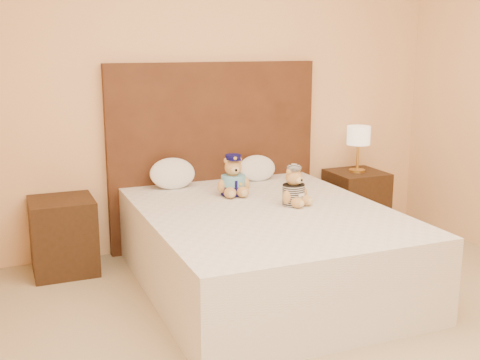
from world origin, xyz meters
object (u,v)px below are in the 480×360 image
Objects in this scene: bed at (265,248)px; pillow_left at (172,172)px; teddy_police at (233,175)px; lamp at (358,138)px; teddy_prisoner at (294,186)px; pillow_right at (257,167)px; nightstand_right at (356,202)px; nightstand_left at (63,236)px.

pillow_left is at bearing 116.12° from bed.
lamp is at bearing 20.81° from teddy_police.
pillow_right is at bearing 64.44° from teddy_prisoner.
teddy_prisoner is at bearing -95.62° from pillow_right.
teddy_police is at bearing 105.29° from teddy_prisoner.
nightstand_right is at bearing 20.81° from teddy_police.
pillow_right is (1.56, 0.03, 0.39)m from nightstand_left.
teddy_police is (-1.31, -0.36, 0.43)m from nightstand_right.
pillow_left reaches higher than bed.
teddy_police reaches higher than nightstand_right.
teddy_police reaches higher than bed.
lamp reaches higher than teddy_prisoner.
teddy_prisoner reaches higher than bed.
nightstand_left is (-1.25, 0.80, -0.00)m from bed.
teddy_prisoner reaches higher than nightstand_left.
teddy_police is (-0.06, 0.44, 0.43)m from bed.
teddy_prisoner is at bearing 8.55° from bed.
teddy_prisoner is (0.29, -0.41, -0.02)m from teddy_police.
pillow_right is (0.31, 0.83, 0.39)m from bed.
teddy_prisoner is at bearing -143.09° from nightstand_right.
pillow_left is at bearing 137.66° from teddy_police.
nightstand_right is at bearing 0.00° from nightstand_left.
nightstand_right is (1.25, 0.80, -0.00)m from bed.
nightstand_left is at bearing 180.00° from lamp.
nightstand_left is 1.38× the size of lamp.
teddy_police reaches higher than teddy_prisoner.
nightstand_left is at bearing 132.74° from teddy_prisoner.
lamp reaches higher than bed.
lamp is 1.50× the size of teddy_prisoner.
teddy_police is at bearing -164.72° from nightstand_right.
nightstand_right is 1.34m from teddy_prisoner.
pillow_right is (0.37, 0.39, -0.04)m from teddy_police.
bed is 6.38× the size of pillow_right.
teddy_police is at bearing -164.72° from lamp.
pillow_left reaches higher than pillow_right.
teddy_police is 0.96× the size of pillow_right.
teddy_prisoner is at bearing -27.32° from nightstand_left.
lamp is at bearing -1.04° from pillow_left.
lamp reaches higher than pillow_right.
lamp reaches higher than nightstand_right.
nightstand_right is at bearing -1.83° from pillow_right.
teddy_prisoner is 0.74× the size of pillow_left.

